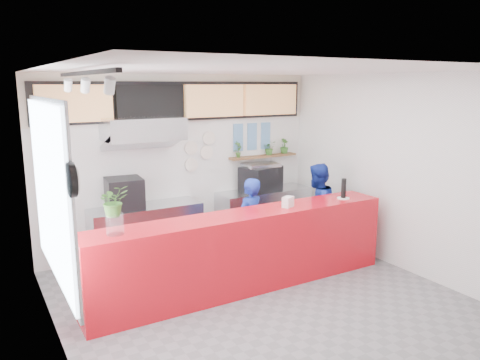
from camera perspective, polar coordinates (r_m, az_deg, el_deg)
name	(u,v)px	position (r m, az deg, el deg)	size (l,w,h in m)	color
floor	(260,299)	(6.48, 2.43, -14.30)	(5.00, 5.00, 0.00)	slate
ceiling	(262,70)	(5.83, 2.69, 13.25)	(5.00, 5.00, 0.00)	silver
wall_back	(183,163)	(8.16, -7.01, 2.13)	(5.00, 5.00, 0.00)	white
wall_left	(54,218)	(5.12, -21.76, -4.32)	(5.00, 5.00, 0.00)	white
wall_right	(397,172)	(7.61, 18.59, 0.92)	(5.00, 5.00, 0.00)	white
service_counter	(245,251)	(6.58, 0.57, -8.68)	(4.50, 0.60, 1.10)	red
cream_band	(181,98)	(8.04, -7.17, 9.87)	(5.00, 0.02, 0.80)	beige
prep_bench	(146,232)	(7.85, -11.34, -6.28)	(1.80, 0.60, 0.90)	#B2B5BA
panini_oven	(124,193)	(7.57, -13.91, -1.61)	(0.54, 0.54, 0.49)	black
extraction_hood	(143,129)	(7.46, -11.73, 6.13)	(1.20, 0.70, 0.35)	#B2B5BA
hood_lip	(144,142)	(7.49, -11.66, 4.61)	(1.20, 0.70, 0.08)	#B2B5BA
right_bench	(264,213)	(8.82, 2.95, -4.07)	(1.80, 0.60, 0.90)	#B2B5BA
espresso_machine	(261,178)	(8.62, 2.54, 0.19)	(0.70, 0.50, 0.45)	black
espresso_tray	(261,165)	(8.57, 2.56, 1.84)	(0.63, 0.44, 0.06)	#B4B8BC
herb_shelf	(263,156)	(8.82, 2.85, 2.91)	(1.40, 0.18, 0.04)	brown
menu_board_far_left	(75,104)	(7.42, -19.48, 8.78)	(1.10, 0.10, 0.55)	tan
menu_board_mid_left	(150,102)	(7.72, -10.91, 9.32)	(1.10, 0.10, 0.55)	black
menu_board_mid_right	(214,101)	(8.18, -3.14, 9.62)	(1.10, 0.10, 0.55)	tan
menu_board_far_right	(270,100)	(8.78, 3.71, 9.75)	(1.10, 0.10, 0.55)	tan
soffit	(182,101)	(8.01, -7.08, 9.51)	(4.80, 0.04, 0.65)	black
window_pane	(50,193)	(5.36, -22.10, -1.44)	(0.04, 2.20, 1.90)	silver
window_frame	(52,192)	(5.37, -21.89, -1.41)	(0.03, 2.30, 2.00)	#B2B5BA
wall_clock_rim	(72,180)	(4.13, -19.85, 0.01)	(0.30, 0.30, 0.05)	black
wall_clock_face	(75,180)	(4.14, -19.45, 0.06)	(0.26, 0.26, 0.02)	white
track_rail	(85,73)	(5.01, -18.41, 12.28)	(0.05, 2.40, 0.04)	black
dec_plate_a	(191,148)	(8.15, -6.00, 3.92)	(0.24, 0.24, 0.03)	silver
dec_plate_b	(207,152)	(8.29, -4.09, 3.39)	(0.24, 0.24, 0.03)	silver
dec_plate_c	(191,165)	(8.20, -5.95, 1.84)	(0.24, 0.24, 0.03)	silver
dec_plate_d	(209,138)	(8.28, -3.81, 5.13)	(0.24, 0.24, 0.03)	silver
photo_frame_a	(238,131)	(8.56, -0.23, 6.04)	(0.20, 0.02, 0.25)	#598CBF
photo_frame_b	(252,130)	(8.72, 1.49, 6.13)	(0.20, 0.02, 0.25)	#598CBF
photo_frame_c	(266,129)	(8.88, 3.14, 6.22)	(0.20, 0.02, 0.25)	#598CBF
photo_frame_d	(238,144)	(8.59, -0.23, 4.38)	(0.20, 0.02, 0.25)	#598CBF
photo_frame_e	(252,143)	(8.74, 1.48, 4.50)	(0.20, 0.02, 0.25)	#598CBF
photo_frame_f	(265,142)	(8.90, 3.12, 4.62)	(0.20, 0.02, 0.25)	#598CBF
staff_center	(249,225)	(7.18, 1.16, -5.46)	(0.53, 0.35, 1.45)	navy
staff_right	(316,209)	(7.96, 9.31, -3.53)	(0.75, 0.59, 1.55)	navy
herb_a	(238,149)	(8.51, -0.23, 3.78)	(0.16, 0.11, 0.31)	#346724
herb_c	(270,148)	(8.87, 3.62, 3.94)	(0.23, 0.20, 0.26)	#346724
herb_d	(284,146)	(9.06, 5.42, 4.15)	(0.16, 0.14, 0.29)	#346724
glass_vase	(115,224)	(5.69, -15.02, -5.19)	(0.21, 0.21, 0.25)	silver
basil_vase	(113,201)	(5.61, -15.17, -2.46)	(0.33, 0.29, 0.37)	#346724
napkin_holder	(288,202)	(6.74, 5.86, -2.67)	(0.17, 0.11, 0.15)	white
white_plate	(343,198)	(7.38, 12.47, -2.18)	(0.19, 0.19, 0.01)	white
pepper_mill	(344,188)	(7.35, 12.52, -0.98)	(0.07, 0.07, 0.30)	black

